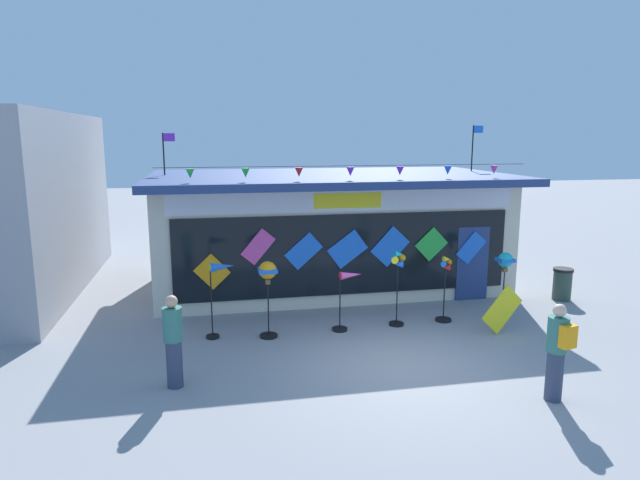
# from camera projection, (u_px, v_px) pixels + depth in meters

# --- Properties ---
(ground_plane) EXTENTS (80.00, 80.00, 0.00)m
(ground_plane) POSITION_uv_depth(u_px,v_px,m) (404.00, 367.00, 10.66)
(ground_plane) COLOR gray
(kite_shop_building) EXTENTS (10.07, 5.90, 4.70)m
(kite_shop_building) POSITION_uv_depth(u_px,v_px,m) (327.00, 228.00, 16.44)
(kite_shop_building) COLOR beige
(kite_shop_building) RESTS_ON ground_plane
(wind_spinner_far_left) EXTENTS (0.68, 0.32, 1.71)m
(wind_spinner_far_left) POSITION_uv_depth(u_px,v_px,m) (220.00, 281.00, 11.98)
(wind_spinner_far_left) COLOR black
(wind_spinner_far_left) RESTS_ON ground_plane
(wind_spinner_left) EXTENTS (0.40, 0.40, 1.72)m
(wind_spinner_left) POSITION_uv_depth(u_px,v_px,m) (268.00, 278.00, 11.99)
(wind_spinner_left) COLOR black
(wind_spinner_left) RESTS_ON ground_plane
(wind_spinner_center_left) EXTENTS (0.70, 0.35, 1.39)m
(wind_spinner_center_left) POSITION_uv_depth(u_px,v_px,m) (347.00, 292.00, 12.51)
(wind_spinner_center_left) COLOR black
(wind_spinner_center_left) RESTS_ON ground_plane
(wind_spinner_center_right) EXTENTS (0.41, 0.35, 1.80)m
(wind_spinner_center_right) POSITION_uv_depth(u_px,v_px,m) (398.00, 277.00, 12.76)
(wind_spinner_center_right) COLOR black
(wind_spinner_center_right) RESTS_ON ground_plane
(wind_spinner_right) EXTENTS (0.38, 0.38, 1.61)m
(wind_spinner_right) POSITION_uv_depth(u_px,v_px,m) (445.00, 286.00, 13.11)
(wind_spinner_right) COLOR black
(wind_spinner_right) RESTS_ON ground_plane
(wind_spinner_far_right) EXTENTS (0.37, 0.37, 1.62)m
(wind_spinner_far_right) POSITION_uv_depth(u_px,v_px,m) (505.00, 265.00, 13.33)
(wind_spinner_far_right) COLOR black
(wind_spinner_far_right) RESTS_ON ground_plane
(person_near_camera) EXTENTS (0.34, 0.34, 1.68)m
(person_near_camera) POSITION_uv_depth(u_px,v_px,m) (173.00, 341.00, 9.66)
(person_near_camera) COLOR #333D56
(person_near_camera) RESTS_ON ground_plane
(person_mid_plaza) EXTENTS (0.37, 0.47, 1.68)m
(person_mid_plaza) POSITION_uv_depth(u_px,v_px,m) (557.00, 350.00, 9.15)
(person_mid_plaza) COLOR #333D56
(person_mid_plaza) RESTS_ON ground_plane
(trash_bin) EXTENTS (0.52, 0.52, 0.87)m
(trash_bin) POSITION_uv_depth(u_px,v_px,m) (562.00, 284.00, 14.95)
(trash_bin) COLOR #2D4238
(trash_bin) RESTS_ON ground_plane
(display_kite_on_ground) EXTENTS (1.08, 0.23, 1.08)m
(display_kite_on_ground) POSITION_uv_depth(u_px,v_px,m) (502.00, 310.00, 12.42)
(display_kite_on_ground) COLOR yellow
(display_kite_on_ground) RESTS_ON ground_plane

